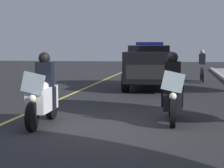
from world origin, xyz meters
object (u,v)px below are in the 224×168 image
(cyclist_background, at_px, (202,66))
(police_suv, at_px, (149,64))
(police_motorcycle_lead_right, at_px, (172,93))
(police_motorcycle_lead_left, at_px, (43,95))

(cyclist_background, bearing_deg, police_suv, -34.18)
(police_motorcycle_lead_right, relative_size, police_suv, 0.43)
(police_motorcycle_lead_right, xyz_separation_m, cyclist_background, (-11.30, 1.29, 0.14))
(police_motorcycle_lead_right, distance_m, police_suv, 7.76)
(police_motorcycle_lead_left, distance_m, cyclist_background, 12.98)
(police_suv, xyz_separation_m, cyclist_background, (-3.64, 2.47, -0.22))
(police_motorcycle_lead_left, relative_size, police_suv, 0.43)
(police_motorcycle_lead_right, xyz_separation_m, police_suv, (-7.66, -1.18, 0.37))
(police_motorcycle_lead_left, relative_size, police_motorcycle_lead_right, 1.00)
(police_motorcycle_lead_left, distance_m, police_suv, 8.80)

